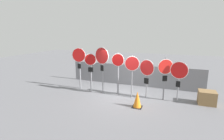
# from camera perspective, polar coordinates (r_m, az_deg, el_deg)

# --- Properties ---
(ground_plane) EXTENTS (40.00, 40.00, 0.00)m
(ground_plane) POSITION_cam_1_polar(r_m,az_deg,el_deg) (9.69, 3.76, -8.46)
(ground_plane) COLOR slate
(fence_back) EXTENTS (8.60, 0.12, 1.37)m
(fence_back) POSITION_cam_1_polar(r_m,az_deg,el_deg) (11.45, 6.92, -1.67)
(fence_back) COLOR slate
(fence_back) RESTS_ON ground
(stop_sign_0) EXTENTS (0.86, 0.18, 2.52)m
(stop_sign_0) POSITION_cam_1_polar(r_m,az_deg,el_deg) (10.66, -10.69, 3.13)
(stop_sign_0) COLOR slate
(stop_sign_0) RESTS_ON ground
(stop_sign_1) EXTENTS (0.64, 0.26, 2.26)m
(stop_sign_1) POSITION_cam_1_polar(r_m,az_deg,el_deg) (9.98, -7.01, 1.39)
(stop_sign_1) COLOR slate
(stop_sign_1) RESTS_ON ground
(stop_sign_2) EXTENTS (0.90, 0.30, 2.64)m
(stop_sign_2) POSITION_cam_1_polar(r_m,az_deg,el_deg) (9.52, -3.32, 3.77)
(stop_sign_2) COLOR slate
(stop_sign_2) RESTS_ON ground
(stop_sign_3) EXTENTS (0.70, 0.16, 2.34)m
(stop_sign_3) POSITION_cam_1_polar(r_m,az_deg,el_deg) (9.44, 1.95, 1.33)
(stop_sign_3) COLOR slate
(stop_sign_3) RESTS_ON ground
(stop_sign_4) EXTENTS (0.75, 0.18, 2.26)m
(stop_sign_4) POSITION_cam_1_polar(r_m,az_deg,el_deg) (9.02, 6.56, 1.02)
(stop_sign_4) COLOR slate
(stop_sign_4) RESTS_ON ground
(stop_sign_5) EXTENTS (0.80, 0.34, 2.05)m
(stop_sign_5) POSITION_cam_1_polar(r_m,az_deg,el_deg) (9.25, 11.28, -0.18)
(stop_sign_5) COLOR slate
(stop_sign_5) RESTS_ON ground
(stop_sign_6) EXTENTS (0.71, 0.36, 2.20)m
(stop_sign_6) POSITION_cam_1_polar(r_m,az_deg,el_deg) (9.06, 16.98, -0.25)
(stop_sign_6) COLOR slate
(stop_sign_6) RESTS_ON ground
(stop_sign_7) EXTENTS (0.84, 0.22, 2.06)m
(stop_sign_7) POSITION_cam_1_polar(r_m,az_deg,el_deg) (9.01, 21.03, -0.93)
(stop_sign_7) COLOR slate
(stop_sign_7) RESTS_ON ground
(traffic_cone_0) EXTENTS (0.45, 0.45, 0.77)m
(traffic_cone_0) POSITION_cam_1_polar(r_m,az_deg,el_deg) (8.26, 8.27, -9.50)
(traffic_cone_0) COLOR black
(traffic_cone_0) RESTS_ON ground
(storage_crate) EXTENTS (0.78, 0.65, 0.66)m
(storage_crate) POSITION_cam_1_polar(r_m,az_deg,el_deg) (9.68, 28.56, -7.92)
(storage_crate) COLOR olive
(storage_crate) RESTS_ON ground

